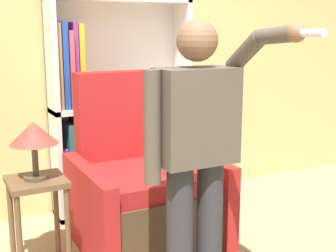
% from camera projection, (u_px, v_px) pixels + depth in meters
% --- Properties ---
extents(wall_back, '(8.00, 0.06, 2.80)m').
position_uv_depth(wall_back, '(127.00, 44.00, 4.03)').
color(wall_back, tan).
rests_on(wall_back, ground_plane).
extents(bookcase, '(1.19, 0.28, 1.79)m').
position_uv_depth(bookcase, '(105.00, 115.00, 3.89)').
color(bookcase, white).
rests_on(bookcase, ground_plane).
extents(armchair, '(0.97, 0.93, 1.22)m').
position_uv_depth(armchair, '(143.00, 190.00, 3.43)').
color(armchair, '#4C3823').
rests_on(armchair, ground_plane).
extents(person_standing, '(0.58, 0.78, 1.59)m').
position_uv_depth(person_standing, '(197.00, 146.00, 2.54)').
color(person_standing, '#2D2D33').
rests_on(person_standing, ground_plane).
extents(side_table, '(0.35, 0.35, 0.61)m').
position_uv_depth(side_table, '(38.00, 200.00, 2.97)').
color(side_table, brown).
rests_on(side_table, ground_plane).
extents(table_lamp, '(0.30, 0.30, 0.37)m').
position_uv_depth(table_lamp, '(34.00, 135.00, 2.88)').
color(table_lamp, '#4C4233').
rests_on(table_lamp, side_table).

